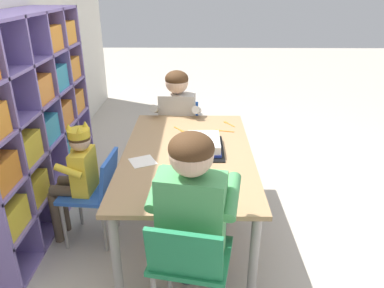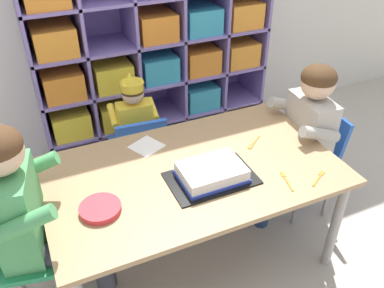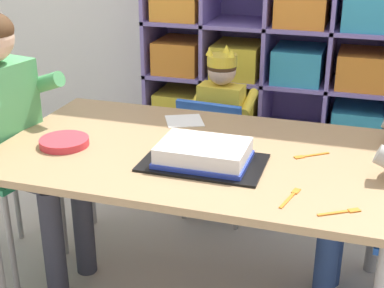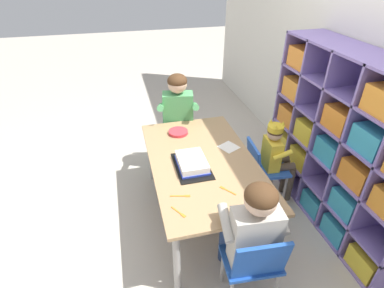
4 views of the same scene
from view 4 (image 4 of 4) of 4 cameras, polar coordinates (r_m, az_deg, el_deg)
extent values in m
plane|color=#BCB2A3|center=(2.87, 1.83, -13.30)|extent=(16.00, 16.00, 0.00)
cube|color=silver|center=(2.81, 31.45, 14.32)|extent=(6.56, 0.10, 2.79)
cube|color=#7F6BB2|center=(2.86, 29.47, 0.39)|extent=(1.63, 0.01, 1.46)
cube|color=#7F6BB2|center=(3.31, 18.35, 7.21)|extent=(0.02, 0.38, 1.46)
cube|color=#7F6BB2|center=(3.07, 21.31, 4.62)|extent=(0.02, 0.38, 1.46)
cube|color=#7F6BB2|center=(2.85, 24.72, 1.60)|extent=(0.02, 0.38, 1.46)
cube|color=#7F6BB2|center=(2.65, 28.66, -1.92)|extent=(0.02, 0.38, 1.46)
cube|color=#7F6BB2|center=(3.15, 23.40, -11.23)|extent=(1.63, 0.38, 0.02)
cube|color=#7F6BB2|center=(2.98, 24.59, -7.15)|extent=(1.63, 0.38, 0.02)
cube|color=#7F6BB2|center=(2.82, 25.91, -2.58)|extent=(1.63, 0.38, 0.02)
cube|color=#7F6BB2|center=(2.68, 27.36, 2.51)|extent=(1.63, 0.38, 0.02)
cube|color=#7F6BB2|center=(2.56, 28.96, 8.10)|extent=(1.63, 0.38, 0.02)
cube|color=#7F6BB2|center=(2.48, 30.75, 14.13)|extent=(1.63, 0.38, 0.02)
cube|color=teal|center=(3.08, 23.50, -9.99)|extent=(0.25, 0.30, 0.17)
cube|color=teal|center=(2.92, 27.10, -13.94)|extent=(0.25, 0.30, 0.17)
cube|color=yellow|center=(2.78, 31.23, -18.26)|extent=(0.25, 0.30, 0.17)
cube|color=yellow|center=(3.33, 18.46, 0.78)|extent=(0.25, 0.30, 0.17)
cube|color=yellow|center=(3.11, 21.37, -2.26)|extent=(0.25, 0.30, 0.17)
cube|color=teal|center=(2.73, 28.60, -9.66)|extent=(0.25, 0.30, 0.17)
cube|color=orange|center=(3.20, 19.34, 5.19)|extent=(0.25, 0.30, 0.17)
cube|color=yellow|center=(2.97, 22.46, 2.34)|extent=(0.25, 0.30, 0.17)
cube|color=teal|center=(2.76, 26.07, -0.97)|extent=(0.25, 0.30, 0.17)
cube|color=orange|center=(2.57, 30.26, -4.80)|extent=(0.25, 0.30, 0.17)
cube|color=orange|center=(3.08, 20.30, 9.95)|extent=(0.25, 0.30, 0.17)
cube|color=orange|center=(2.62, 27.56, 4.31)|extent=(0.25, 0.30, 0.17)
cube|color=teal|center=(2.43, 32.10, 0.69)|extent=(0.25, 0.30, 0.17)
cube|color=orange|center=(2.99, 21.37, 15.03)|extent=(0.25, 0.30, 0.17)
cube|color=#A37F56|center=(2.47, 2.07, -3.47)|extent=(1.43, 0.84, 0.03)
cylinder|color=#9E9993|center=(3.12, -7.75, -2.12)|extent=(0.05, 0.05, 0.59)
cylinder|color=#9E9993|center=(2.17, -2.89, -21.57)|extent=(0.05, 0.05, 0.59)
cylinder|color=#9E9993|center=(3.25, 4.94, -0.38)|extent=(0.05, 0.05, 0.59)
cylinder|color=#9E9993|center=(2.35, 15.46, -17.41)|extent=(0.05, 0.05, 0.59)
cube|color=blue|center=(2.90, 14.16, -4.36)|extent=(0.36, 0.35, 0.03)
cube|color=blue|center=(2.76, 11.60, -2.39)|extent=(0.31, 0.08, 0.26)
cylinder|color=gray|center=(2.97, 17.04, -8.49)|extent=(0.02, 0.02, 0.35)
cylinder|color=gray|center=(3.16, 15.06, -5.38)|extent=(0.02, 0.02, 0.35)
cylinder|color=gray|center=(2.87, 12.16, -9.25)|extent=(0.02, 0.02, 0.35)
cylinder|color=gray|center=(3.06, 10.46, -5.98)|extent=(0.02, 0.02, 0.35)
cube|color=yellow|center=(2.82, 14.75, -1.80)|extent=(0.22, 0.13, 0.29)
sphere|color=#DBB293|center=(2.70, 15.38, 2.01)|extent=(0.13, 0.13, 0.13)
ellipsoid|color=#472D19|center=(2.69, 15.44, 2.37)|extent=(0.14, 0.14, 0.10)
cylinder|color=yellow|center=(2.68, 15.53, 2.93)|extent=(0.14, 0.14, 0.05)
cone|color=yellow|center=(2.68, 16.82, 3.80)|extent=(0.04, 0.04, 0.04)
cone|color=yellow|center=(2.61, 15.57, 3.13)|extent=(0.04, 0.04, 0.04)
cone|color=yellow|center=(2.69, 14.71, 4.23)|extent=(0.04, 0.04, 0.04)
cylinder|color=brown|center=(2.88, 16.83, -4.21)|extent=(0.09, 0.21, 0.07)
cylinder|color=brown|center=(2.97, 15.86, -2.79)|extent=(0.09, 0.21, 0.07)
cylinder|color=brown|center=(3.05, 17.99, -7.23)|extent=(0.06, 0.06, 0.37)
cylinder|color=brown|center=(3.13, 17.04, -5.81)|extent=(0.06, 0.06, 0.37)
cylinder|color=yellow|center=(2.70, 16.74, -2.04)|extent=(0.06, 0.18, 0.10)
cylinder|color=yellow|center=(2.89, 14.78, 0.71)|extent=(0.06, 0.18, 0.10)
cube|color=#238451|center=(3.20, -2.54, 2.46)|extent=(0.39, 0.42, 0.03)
cube|color=#238451|center=(3.27, -2.65, 5.88)|extent=(0.12, 0.34, 0.25)
cylinder|color=gray|center=(3.21, -5.07, -2.44)|extent=(0.02, 0.02, 0.44)
cylinder|color=gray|center=(3.21, 0.27, -2.28)|extent=(0.02, 0.02, 0.44)
cylinder|color=gray|center=(3.44, -4.99, 0.13)|extent=(0.02, 0.02, 0.44)
cylinder|color=gray|center=(3.44, 0.00, 0.28)|extent=(0.02, 0.02, 0.44)
cube|color=#4C9E5B|center=(3.10, -2.64, 5.95)|extent=(0.21, 0.32, 0.42)
sphere|color=#DBB293|center=(2.97, -2.79, 11.31)|extent=(0.19, 0.19, 0.19)
ellipsoid|color=#472D19|center=(2.96, -2.80, 11.82)|extent=(0.19, 0.19, 0.14)
cylinder|color=#33333D|center=(3.05, -4.20, 1.62)|extent=(0.31, 0.15, 0.10)
cylinder|color=#33333D|center=(3.05, -0.82, 1.72)|extent=(0.31, 0.15, 0.10)
cylinder|color=#33333D|center=(3.07, -4.02, -4.01)|extent=(0.08, 0.08, 0.46)
cylinder|color=#33333D|center=(3.07, -0.66, -3.91)|extent=(0.08, 0.08, 0.46)
cylinder|color=#4C9E5B|center=(3.01, -5.93, 6.91)|extent=(0.26, 0.11, 0.14)
cylinder|color=#4C9E5B|center=(3.01, 0.60, 7.11)|extent=(0.26, 0.11, 0.14)
cube|color=#1E4CA8|center=(2.15, 11.05, -20.65)|extent=(0.31, 0.39, 0.03)
cube|color=#1E4CA8|center=(1.95, 12.92, -20.71)|extent=(0.09, 0.34, 0.30)
cylinder|color=gray|center=(2.40, 13.31, -20.49)|extent=(0.02, 0.02, 0.34)
cylinder|color=gray|center=(2.32, 5.77, -21.92)|extent=(0.02, 0.02, 0.34)
cylinder|color=gray|center=(2.29, 15.49, -24.78)|extent=(0.02, 0.02, 0.34)
cube|color=#B2ADA3|center=(1.98, 11.73, -16.84)|extent=(0.18, 0.31, 0.42)
sphere|color=#DBB293|center=(1.76, 12.84, -10.21)|extent=(0.19, 0.19, 0.19)
ellipsoid|color=#472D19|center=(1.74, 12.95, -9.52)|extent=(0.19, 0.19, 0.14)
cylinder|color=navy|center=(2.23, 12.13, -16.63)|extent=(0.31, 0.12, 0.10)
cylinder|color=navy|center=(2.18, 7.49, -17.44)|extent=(0.31, 0.12, 0.10)
cylinder|color=navy|center=(2.48, 10.33, -17.30)|extent=(0.08, 0.08, 0.36)
cylinder|color=navy|center=(2.44, 6.11, -18.01)|extent=(0.08, 0.08, 0.36)
cylinder|color=#B2ADA3|center=(2.01, 16.11, -12.92)|extent=(0.25, 0.08, 0.14)
cylinder|color=#B2ADA3|center=(1.91, 6.47, -14.56)|extent=(0.25, 0.08, 0.14)
cube|color=black|center=(2.40, -0.02, -4.17)|extent=(0.41, 0.26, 0.01)
cube|color=white|center=(2.38, -0.02, -3.44)|extent=(0.30, 0.21, 0.07)
cube|color=#283DB2|center=(2.39, -0.02, -3.94)|extent=(0.31, 0.22, 0.02)
cylinder|color=#DB333D|center=(2.83, -2.61, 2.25)|extent=(0.18, 0.18, 0.03)
cube|color=white|center=(2.65, 6.97, -0.57)|extent=(0.20, 0.20, 0.00)
cube|color=orange|center=(2.18, 7.23, -8.94)|extent=(0.09, 0.07, 0.00)
cube|color=orange|center=(2.21, 5.72, -8.21)|extent=(0.04, 0.04, 0.00)
cube|color=orange|center=(2.03, -3.00, -12.41)|extent=(0.09, 0.06, 0.00)
cube|color=orange|center=(2.00, -1.64, -13.37)|extent=(0.04, 0.04, 0.00)
cube|color=orange|center=(2.13, -2.78, -9.77)|extent=(0.03, 0.10, 0.00)
cube|color=orange|center=(2.13, -0.81, -9.78)|extent=(0.03, 0.04, 0.00)
camera|label=1|loc=(4.13, -7.65, 26.37)|focal=34.16mm
camera|label=2|loc=(2.71, -35.64, 22.86)|focal=38.05mm
camera|label=3|loc=(1.94, -49.96, 0.60)|focal=51.76mm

